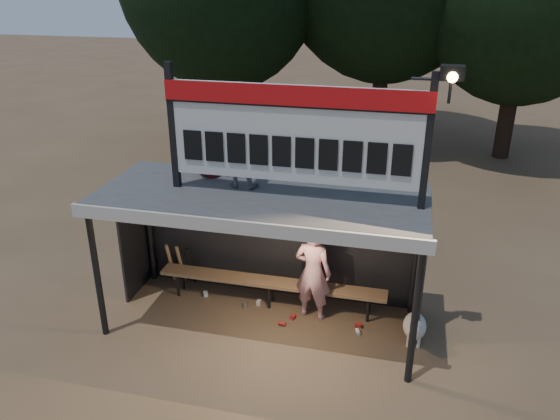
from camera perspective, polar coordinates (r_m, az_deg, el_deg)
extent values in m
plane|color=brown|center=(9.34, -1.81, -11.60)|extent=(80.00, 80.00, 0.00)
imported|color=white|center=(9.04, 3.46, -6.54)|extent=(0.68, 0.50, 1.70)
imported|color=slate|center=(8.37, -4.22, 6.37)|extent=(0.58, 0.45, 1.19)
imported|color=#A3191E|center=(8.90, -7.49, 6.98)|extent=(0.64, 0.59, 1.10)
cube|color=#3C3D3F|center=(8.26, -2.00, 1.35)|extent=(5.00, 2.00, 0.12)
cube|color=beige|center=(7.38, -4.11, -1.84)|extent=(5.10, 0.06, 0.20)
cylinder|color=black|center=(8.95, -18.58, -6.38)|extent=(0.10, 0.10, 2.20)
cylinder|color=black|center=(7.75, 13.93, -10.72)|extent=(0.10, 0.10, 2.20)
cylinder|color=black|center=(10.32, -13.51, -1.65)|extent=(0.10, 0.10, 2.20)
cylinder|color=black|center=(9.30, 14.08, -4.60)|extent=(0.10, 0.10, 2.20)
cube|color=black|center=(9.62, -0.32, -2.88)|extent=(5.00, 0.04, 2.20)
cube|color=black|center=(10.05, -15.01, -2.53)|extent=(0.04, 1.00, 2.20)
cube|color=black|center=(8.96, 14.69, -5.83)|extent=(0.04, 1.00, 2.20)
cylinder|color=black|center=(9.20, -0.33, 2.99)|extent=(5.00, 0.06, 0.06)
cube|color=black|center=(8.39, -11.12, 8.55)|extent=(0.10, 0.10, 1.90)
cube|color=black|center=(7.66, 15.21, 6.76)|extent=(0.10, 0.10, 1.90)
cube|color=silver|center=(7.82, 1.46, 7.90)|extent=(3.80, 0.08, 1.40)
cube|color=red|center=(7.64, 1.42, 11.85)|extent=(3.80, 0.04, 0.28)
cube|color=black|center=(7.67, 1.40, 10.75)|extent=(3.80, 0.02, 0.03)
cube|color=black|center=(8.29, -9.10, 6.71)|extent=(0.27, 0.03, 0.45)
cube|color=black|center=(8.16, -6.87, 6.59)|extent=(0.27, 0.03, 0.45)
cube|color=black|center=(8.06, -4.59, 6.45)|extent=(0.27, 0.03, 0.45)
cube|color=black|center=(7.96, -2.25, 6.30)|extent=(0.27, 0.03, 0.45)
cube|color=black|center=(7.88, 0.15, 6.13)|extent=(0.27, 0.03, 0.45)
cube|color=black|center=(7.81, 2.59, 5.95)|extent=(0.27, 0.03, 0.45)
cube|color=black|center=(7.75, 5.07, 5.76)|extent=(0.27, 0.03, 0.45)
cube|color=black|center=(7.72, 7.57, 5.55)|extent=(0.27, 0.03, 0.45)
cube|color=black|center=(7.69, 10.10, 5.33)|extent=(0.27, 0.03, 0.45)
cube|color=black|center=(7.68, 12.63, 5.10)|extent=(0.27, 0.03, 0.45)
cylinder|color=black|center=(7.47, 15.51, 13.04)|extent=(0.50, 0.04, 0.04)
cylinder|color=black|center=(7.51, 17.33, 11.72)|extent=(0.04, 0.04, 0.30)
cube|color=black|center=(7.42, 17.58, 13.52)|extent=(0.30, 0.22, 0.18)
sphere|color=#FFD88C|center=(7.34, 17.57, 13.11)|extent=(0.14, 0.14, 0.14)
cube|color=olive|center=(9.54, -0.96, -7.55)|extent=(4.00, 0.35, 0.06)
cylinder|color=black|center=(10.07, -10.62, -7.69)|extent=(0.05, 0.05, 0.45)
cylinder|color=black|center=(10.26, -10.09, -7.03)|extent=(0.05, 0.05, 0.45)
cylinder|color=black|center=(9.56, -1.14, -9.06)|extent=(0.05, 0.05, 0.45)
cylinder|color=black|center=(9.76, -0.78, -8.33)|extent=(0.05, 0.05, 0.45)
cylinder|color=black|center=(9.34, 9.17, -10.27)|extent=(0.05, 0.05, 0.45)
cylinder|color=black|center=(9.54, 9.30, -9.48)|extent=(0.05, 0.05, 0.45)
cylinder|color=black|center=(18.73, -5.73, 12.57)|extent=(0.50, 0.50, 3.74)
cylinder|color=#321F16|center=(19.18, 10.46, 13.23)|extent=(0.50, 0.50, 4.18)
cylinder|color=black|center=(18.46, 22.82, 10.38)|extent=(0.50, 0.50, 3.52)
ellipsoid|color=beige|center=(9.03, 13.89, -11.67)|extent=(0.36, 0.58, 0.36)
sphere|color=beige|center=(8.75, 13.92, -12.22)|extent=(0.22, 0.22, 0.22)
cone|color=beige|center=(8.68, 13.89, -12.71)|extent=(0.10, 0.10, 0.10)
cone|color=beige|center=(8.68, 13.64, -11.73)|extent=(0.06, 0.06, 0.07)
cone|color=beige|center=(8.68, 14.31, -11.79)|extent=(0.06, 0.06, 0.07)
cylinder|color=beige|center=(8.99, 13.23, -13.22)|extent=(0.05, 0.05, 0.18)
cylinder|color=silver|center=(8.99, 14.28, -13.30)|extent=(0.05, 0.05, 0.18)
cylinder|color=beige|center=(9.28, 13.29, -11.91)|extent=(0.05, 0.05, 0.18)
cylinder|color=beige|center=(9.29, 14.30, -12.00)|extent=(0.05, 0.05, 0.18)
cylinder|color=white|center=(9.25, 13.95, -10.26)|extent=(0.04, 0.16, 0.14)
cylinder|color=#9F734A|center=(10.39, -11.35, -5.42)|extent=(0.09, 0.27, 0.84)
cylinder|color=olive|center=(10.31, -10.33, -5.56)|extent=(0.08, 0.30, 0.83)
cylinder|color=black|center=(10.24, -9.30, -5.71)|extent=(0.07, 0.33, 0.83)
cube|color=#AF241E|center=(9.28, 8.15, -11.83)|extent=(0.11, 0.08, 0.08)
cylinder|color=#A2A2A6|center=(9.72, -3.69, -9.86)|extent=(0.12, 0.14, 0.07)
cube|color=beige|center=(9.76, -2.25, -9.65)|extent=(0.07, 0.10, 0.08)
cylinder|color=red|center=(9.24, 0.24, -11.79)|extent=(0.13, 0.09, 0.07)
cube|color=silver|center=(10.08, -7.78, -8.67)|extent=(0.11, 0.12, 0.08)
cylinder|color=silver|center=(9.14, 8.14, -12.48)|extent=(0.10, 0.13, 0.07)
cube|color=#AA1D1D|center=(9.39, 1.38, -11.09)|extent=(0.09, 0.11, 0.08)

